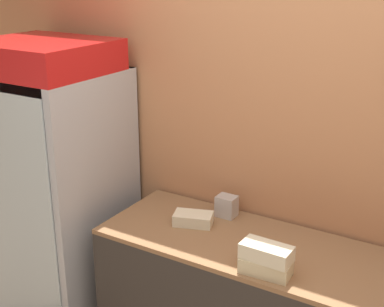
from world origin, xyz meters
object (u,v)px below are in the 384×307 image
at_px(beverage_cooler, 62,172).
at_px(sandwich_stack_bottom, 266,266).
at_px(sandwich_stack_middle, 267,252).
at_px(sandwich_flat_left, 193,219).
at_px(napkin_dispenser, 227,206).

xyz_separation_m(beverage_cooler, sandwich_stack_bottom, (1.48, -0.22, -0.08)).
bearing_deg(beverage_cooler, sandwich_stack_middle, -8.48).
bearing_deg(sandwich_stack_bottom, sandwich_flat_left, 155.32).
relative_size(sandwich_stack_middle, sandwich_flat_left, 0.99).
bearing_deg(sandwich_stack_bottom, napkin_dispenser, 134.96).
bearing_deg(napkin_dispenser, sandwich_stack_middle, -45.04).
relative_size(beverage_cooler, sandwich_flat_left, 7.66).
bearing_deg(sandwich_flat_left, sandwich_stack_middle, -24.68).
height_order(beverage_cooler, sandwich_flat_left, beverage_cooler).
bearing_deg(beverage_cooler, napkin_dispenser, 11.51).
height_order(sandwich_stack_middle, sandwich_flat_left, sandwich_stack_middle).
distance_m(beverage_cooler, sandwich_stack_bottom, 1.50).
bearing_deg(napkin_dispenser, sandwich_flat_left, -120.40).
height_order(beverage_cooler, napkin_dispenser, beverage_cooler).
xyz_separation_m(beverage_cooler, napkin_dispenser, (1.05, 0.21, -0.06)).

